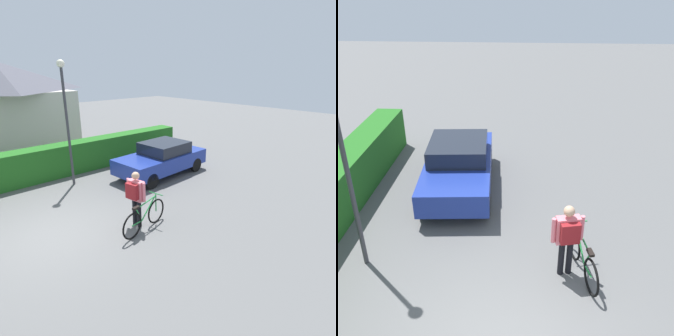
# 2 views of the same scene
# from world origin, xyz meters

# --- Properties ---
(parked_car_near) EXTENTS (4.17, 2.13, 1.43)m
(parked_car_near) POSITION_xyz_m (5.63, 1.58, 0.74)
(parked_car_near) COLOR navy
(parked_car_near) RESTS_ON ground
(bicycle) EXTENTS (1.80, 0.58, 0.97)m
(bicycle) POSITION_xyz_m (2.17, -1.57, 0.41)
(bicycle) COLOR black
(bicycle) RESTS_ON ground
(person_rider) EXTENTS (0.42, 0.67, 1.69)m
(person_rider) POSITION_xyz_m (2.13, -1.22, 1.03)
(person_rider) COLOR black
(person_rider) RESTS_ON ground
(street_lamp) EXTENTS (0.28, 0.28, 4.74)m
(street_lamp) POSITION_xyz_m (2.26, 3.14, 3.01)
(street_lamp) COLOR #38383D
(street_lamp) RESTS_ON ground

